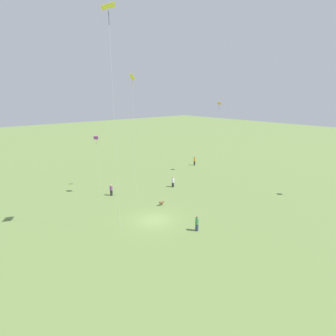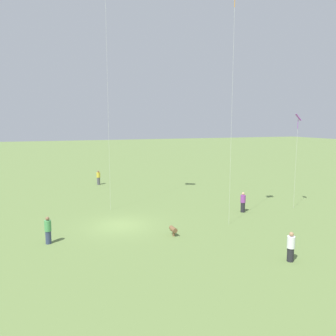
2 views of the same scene
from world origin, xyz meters
The scene contains 8 objects.
ground_plane centered at (0.00, 0.00, 0.00)m, with size 240.00×240.00×0.00m, color olive.
person_1 centered at (-2.02, 5.00, 0.85)m, with size 0.57×0.57×1.73m.
person_2 centered at (-9.38, -7.31, 0.81)m, with size 0.50×0.50×1.65m.
person_3 centered at (-0.01, -10.41, 0.84)m, with size 0.55×0.55×1.71m.
person_4 centered at (16.62, -0.87, 0.85)m, with size 0.60×0.60×1.74m.
kite_0 centered at (-2.51, -7.59, 15.39)m, with size 0.50×0.77×16.87m.
kite_3 centered at (-0.49, -15.31, 7.54)m, with size 0.80×0.72×8.21m.
dog_0 centered at (-3.36, -2.80, 0.43)m, with size 0.75×0.38×0.63m.
Camera 2 is at (-22.95, 4.82, 7.49)m, focal length 35.00 mm.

